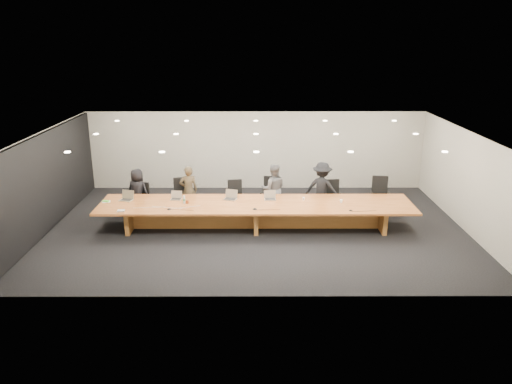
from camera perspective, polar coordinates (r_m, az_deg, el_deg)
ground at (r=14.57m, az=0.00°, el=-4.11°), size 12.00×12.00×0.00m
back_wall at (r=17.99m, az=-0.04°, el=4.77°), size 12.00×0.02×2.80m
left_wall_panel at (r=15.31m, az=-22.83°, el=0.97°), size 0.08×7.84×2.74m
conference_table at (r=14.39m, az=0.00°, el=-2.18°), size 9.00×1.80×0.75m
chair_far_left at (r=15.90m, az=-13.05°, el=-0.76°), size 0.63×0.63×1.01m
chair_left at (r=15.66m, az=-8.42°, el=-0.50°), size 0.70×0.70×1.15m
chair_mid_left at (r=15.58m, az=-2.33°, el=-0.59°), size 0.62×0.62×1.07m
chair_mid_right at (r=15.64m, az=1.62°, el=-0.35°), size 0.69×0.69×1.15m
chair_right at (r=15.81m, az=8.88°, el=-0.53°), size 0.62×0.62×1.06m
chair_far_right at (r=16.08m, az=14.01°, el=-0.34°), size 0.65×0.65×1.17m
person_a at (r=15.96m, az=-13.36°, el=0.09°), size 0.81×0.64×1.44m
person_b at (r=15.61m, az=-7.71°, el=0.21°), size 0.62×0.47×1.54m
person_c at (r=15.52m, az=2.00°, el=0.35°), size 0.77×0.60×1.59m
person_d at (r=15.62m, az=7.54°, el=0.44°), size 1.22×0.96×1.65m
laptop_a at (r=15.01m, az=-14.67°, el=-0.42°), size 0.43×0.36×0.29m
laptop_b at (r=14.79m, az=-9.16°, el=-0.41°), size 0.34×0.26×0.25m
laptop_c at (r=14.62m, az=-3.00°, el=-0.34°), size 0.43×0.37×0.29m
laptop_d at (r=14.61m, az=1.62°, el=-0.38°), size 0.35×0.26×0.27m
water_bottle at (r=14.43m, az=-8.22°, el=-0.88°), size 0.09×0.09×0.22m
amber_mug at (r=14.44m, az=-7.87°, el=-1.12°), size 0.08×0.08×0.09m
paper_cup_near at (r=14.66m, az=5.46°, el=-0.76°), size 0.09×0.09×0.08m
paper_cup_far at (r=14.57m, az=9.71°, el=-1.04°), size 0.08×0.08×0.09m
notepad at (r=15.09m, az=-16.75°, el=-1.06°), size 0.27×0.24×0.01m
lime_gadget at (r=15.07m, az=-16.78°, el=-1.00°), size 0.20×0.14×0.03m
av_box at (r=14.17m, az=-15.17°, el=-2.08°), size 0.22×0.17×0.03m
mic_left at (r=14.03m, az=-9.90°, el=-1.91°), size 0.15×0.15×0.03m
mic_center at (r=13.83m, az=-0.14°, el=-1.92°), size 0.16×0.16×0.03m
mic_right at (r=13.98m, az=10.78°, el=-2.05°), size 0.11×0.11×0.03m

